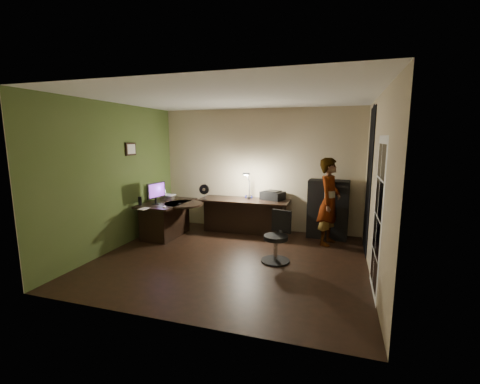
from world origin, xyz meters
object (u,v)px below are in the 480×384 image
(desk_right, at_px, (244,216))
(person, at_px, (329,202))
(cabinet, at_px, (328,209))
(desk_left, at_px, (167,219))
(office_chair, at_px, (276,237))
(monitor, at_px, (156,196))

(desk_right, relative_size, person, 1.16)
(cabinet, bearing_deg, desk_right, -171.39)
(desk_left, relative_size, desk_right, 0.65)
(cabinet, distance_m, office_chair, 1.84)
(desk_right, bearing_deg, monitor, -148.67)
(office_chair, bearing_deg, person, 74.18)
(desk_left, xyz_separation_m, monitor, (-0.12, -0.22, 0.52))
(office_chair, xyz_separation_m, person, (0.80, 1.23, 0.42))
(monitor, height_order, office_chair, monitor)
(cabinet, distance_m, person, 0.49)
(desk_left, height_order, person, person)
(desk_left, bearing_deg, desk_right, 30.15)
(desk_left, xyz_separation_m, cabinet, (3.24, 0.92, 0.24))
(monitor, bearing_deg, cabinet, 29.05)
(monitor, bearing_deg, office_chair, -1.00)
(cabinet, xyz_separation_m, person, (0.03, -0.43, 0.24))
(desk_left, bearing_deg, person, 10.91)
(desk_right, bearing_deg, person, -9.52)
(desk_right, height_order, cabinet, cabinet)
(desk_right, height_order, person, person)
(desk_right, xyz_separation_m, person, (1.81, -0.28, 0.48))
(desk_left, distance_m, desk_right, 1.65)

